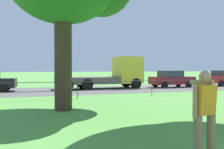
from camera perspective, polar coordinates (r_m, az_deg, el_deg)
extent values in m
cube|color=#565454|center=(19.29, -3.92, -3.66)|extent=(80.00, 7.48, 0.01)
cylinder|color=#232328|center=(13.59, -8.34, -3.66)|extent=(0.04, 0.04, 1.00)
cylinder|color=#232328|center=(15.05, 9.61, -3.18)|extent=(0.04, 0.04, 1.00)
cylinder|color=#232328|center=(17.68, 23.31, -2.61)|extent=(0.04, 0.04, 1.00)
cylinder|color=#232328|center=(14.15, 1.10, -3.65)|extent=(32.84, 0.03, 0.03)
cylinder|color=#232328|center=(14.12, 1.10, -1.63)|extent=(32.84, 0.03, 0.03)
cylinder|color=#423023|center=(9.80, -11.72, 3.83)|extent=(0.70, 0.70, 4.21)
cylinder|color=#846B4C|center=(4.80, 20.01, -13.98)|extent=(0.16, 0.16, 0.82)
cylinder|color=#846B4C|center=(5.01, 22.82, -13.35)|extent=(0.16, 0.16, 0.82)
cube|color=orange|center=(4.77, 21.51, -5.64)|extent=(0.38, 0.29, 0.57)
sphere|color=#A87A5B|center=(4.74, 21.56, -0.51)|extent=(0.22, 0.22, 0.22)
cylinder|color=#A87A5B|center=(5.11, 20.80, -1.71)|extent=(0.14, 0.63, 0.13)
cylinder|color=#A87A5B|center=(4.62, 19.46, -6.25)|extent=(0.09, 0.09, 0.62)
cylinder|color=black|center=(20.13, -24.06, -2.72)|extent=(0.61, 0.22, 0.60)
cylinder|color=black|center=(18.54, -24.81, -3.06)|extent=(0.61, 0.22, 0.60)
cube|color=yellow|center=(20.94, 3.77, 1.10)|extent=(2.19, 2.38, 2.30)
cube|color=#283342|center=(21.31, 5.98, 2.03)|extent=(0.19, 1.84, 0.87)
cube|color=#56514C|center=(19.79, -5.98, -1.43)|extent=(5.29, 2.51, 0.56)
cylinder|color=black|center=(22.07, 3.43, -1.88)|extent=(0.91, 0.34, 0.90)
cylinder|color=black|center=(20.14, 5.79, -2.19)|extent=(0.91, 0.34, 0.90)
cylinder|color=black|center=(20.78, -7.36, -2.08)|extent=(0.91, 0.34, 0.90)
cylinder|color=black|center=(18.72, -5.98, -2.45)|extent=(0.91, 0.34, 0.90)
cylinder|color=black|center=(20.50, -11.63, -2.14)|extent=(0.91, 0.34, 0.90)
cylinder|color=black|center=(18.42, -10.71, -2.53)|extent=(0.91, 0.34, 0.90)
cube|color=maroon|center=(22.29, 14.24, -1.39)|extent=(4.04, 1.79, 0.68)
cube|color=#2D3847|center=(22.19, 13.93, 0.20)|extent=(1.93, 1.56, 0.56)
cylinder|color=black|center=(23.66, 15.70, -2.07)|extent=(0.60, 0.21, 0.60)
cylinder|color=black|center=(22.35, 18.04, -2.28)|extent=(0.60, 0.21, 0.60)
cylinder|color=black|center=(22.36, 10.44, -2.24)|extent=(0.60, 0.21, 0.60)
cylinder|color=black|center=(20.97, 12.59, -2.48)|extent=(0.60, 0.21, 0.60)
cube|color=#2D3847|center=(26.30, 25.40, 0.27)|extent=(1.93, 1.56, 0.56)
cylinder|color=black|center=(26.19, 22.43, -1.80)|extent=(0.60, 0.21, 0.60)
cylinder|color=black|center=(24.99, 24.86, -1.97)|extent=(0.60, 0.21, 0.60)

